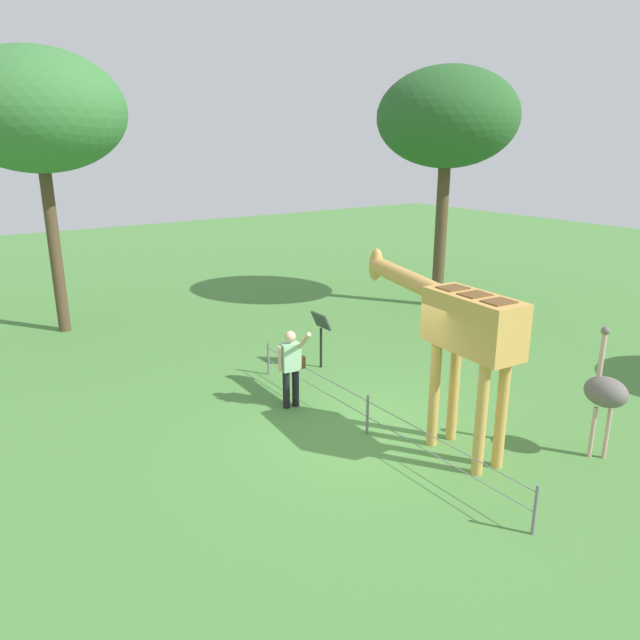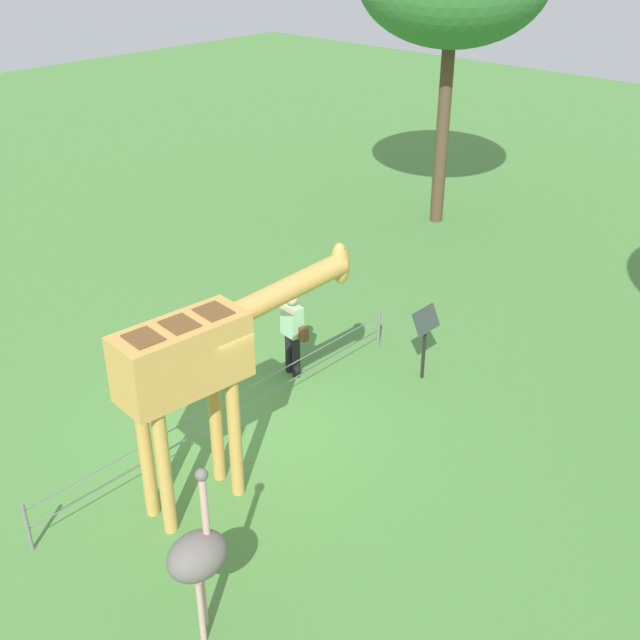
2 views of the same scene
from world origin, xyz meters
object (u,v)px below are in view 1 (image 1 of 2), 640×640
(ostrich, at_px, (605,392))
(tree_northeast, at_px, (37,112))
(visitor, at_px, (291,364))
(info_sign, at_px, (321,328))
(tree_east, at_px, (447,119))
(giraffe, at_px, (459,327))

(ostrich, distance_m, tree_northeast, 14.41)
(visitor, relative_size, info_sign, 1.27)
(visitor, distance_m, tree_east, 10.03)
(tree_east, distance_m, info_sign, 8.18)
(ostrich, distance_m, info_sign, 6.19)
(info_sign, bearing_deg, ostrich, -167.05)
(giraffe, height_order, tree_east, tree_east)
(visitor, height_order, info_sign, visitor)
(giraffe, xyz_separation_m, ostrich, (-1.63, -1.74, -1.00))
(info_sign, bearing_deg, tree_northeast, 33.38)
(giraffe, distance_m, visitor, 3.50)
(visitor, relative_size, tree_northeast, 0.23)
(giraffe, height_order, ostrich, giraffe)
(tree_east, bearing_deg, giraffe, 135.80)
(visitor, bearing_deg, giraffe, -155.28)
(visitor, relative_size, tree_east, 0.23)
(visitor, xyz_separation_m, tree_northeast, (7.86, 2.51, 4.87))
(giraffe, bearing_deg, visitor, 24.72)
(tree_east, relative_size, info_sign, 5.46)
(visitor, distance_m, ostrich, 5.55)
(tree_northeast, bearing_deg, tree_east, -111.16)
(visitor, xyz_separation_m, info_sign, (1.44, -1.72, 0.05))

